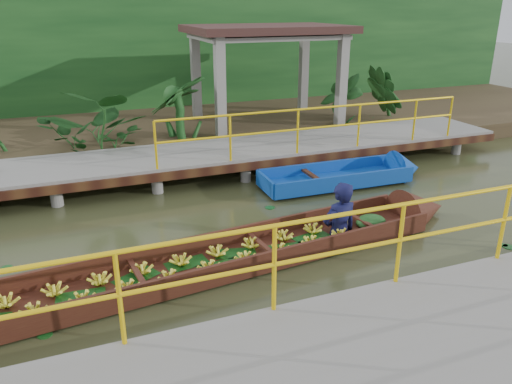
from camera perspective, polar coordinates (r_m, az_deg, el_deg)
name	(u,v)px	position (r m, az deg, el deg)	size (l,w,h in m)	color
ground	(246,237)	(8.65, -1.18, -5.15)	(80.00, 80.00, 0.00)	#2E3118
land_strip	(160,129)	(15.46, -10.97, 7.12)	(30.00, 8.00, 0.45)	#34271A
far_dock	(195,157)	(11.55, -7.04, 4.00)	(16.00, 2.06, 1.66)	gray
near_dock	(475,360)	(5.95, 23.76, -17.15)	(18.00, 2.40, 1.73)	gray
pavilion	(267,39)	(14.77, 1.27, 17.05)	(4.40, 3.00, 3.00)	gray
foliage_backdrop	(141,60)	(17.60, -13.00, 14.48)	(30.00, 0.80, 4.00)	#123A15
vendor_boat	(228,250)	(7.64, -3.16, -6.64)	(9.86, 2.02, 2.28)	#37140F
moored_blue_boat	(371,174)	(11.58, 13.06, 2.03)	(3.90, 1.12, 0.92)	#0E3D9A
tropical_plants	(171,109)	(13.12, -9.71, 9.29)	(14.25, 1.25, 1.56)	#123A15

